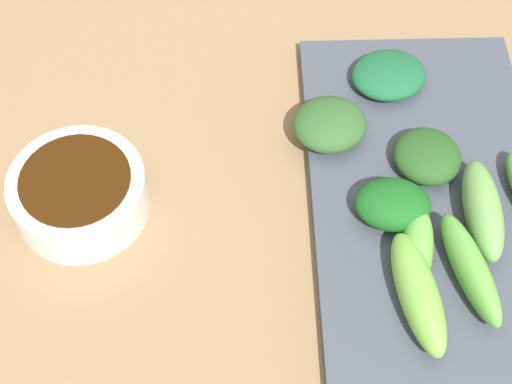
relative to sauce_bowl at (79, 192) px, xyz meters
name	(u,v)px	position (x,y,z in m)	size (l,w,h in m)	color
tabletop	(288,231)	(0.16, -0.02, -0.03)	(2.10, 2.10, 0.02)	#8E704E
sauce_bowl	(79,192)	(0.00, 0.00, 0.00)	(0.10, 0.10, 0.04)	white
serving_plate	(431,215)	(0.27, -0.02, -0.02)	(0.18, 0.36, 0.01)	#424855
broccoli_leafy_0	(389,75)	(0.25, 0.11, 0.00)	(0.06, 0.06, 0.02)	#1B5D35
broccoli_leafy_1	(392,200)	(0.23, -0.02, 0.00)	(0.06, 0.04, 0.03)	#175C1D
broccoli_leafy_3	(427,156)	(0.27, 0.02, 0.00)	(0.05, 0.05, 0.02)	#26501F
broccoli_leafy_4	(330,124)	(0.19, 0.06, 0.00)	(0.06, 0.06, 0.03)	#305B2B
broccoli_stalk_5	(470,269)	(0.28, -0.08, 0.01)	(0.02, 0.09, 0.03)	#61A843
broccoli_stalk_6	(418,293)	(0.24, -0.09, 0.01)	(0.03, 0.10, 0.03)	#74BA46
broccoli_stalk_7	(483,210)	(0.30, -0.03, 0.01)	(0.03, 0.09, 0.03)	#6CA654
broccoli_stalk_8	(417,248)	(0.25, -0.06, 0.00)	(0.02, 0.07, 0.02)	#65B24A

